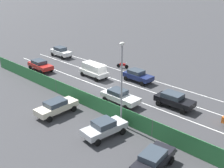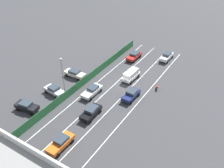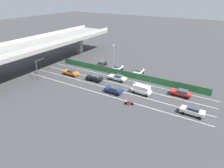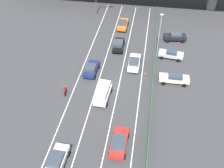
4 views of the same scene
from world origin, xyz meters
TOP-DOWN VIEW (x-y plane):
  - ground_plane at (0.00, 0.00)m, footprint 300.00×300.00m
  - lane_line_left_edge at (-5.02, 5.85)m, footprint 0.14×47.69m
  - lane_line_mid_left at (-1.67, 5.85)m, footprint 0.14×47.69m
  - lane_line_mid_right at (1.67, 5.85)m, footprint 0.14×47.69m
  - lane_line_right_edge at (5.02, 5.85)m, footprint 0.14×47.69m
  - green_fence at (6.72, 5.85)m, footprint 0.10×43.79m
  - car_sedan_red at (3.31, -10.21)m, footprint 2.14×4.54m
  - car_sedan_black at (0.13, 11.24)m, footprint 2.09×4.43m
  - car_van_white at (-0.24, -2.13)m, footprint 2.23×4.56m
  - car_hatchback_white at (-3.28, -13.85)m, footprint 2.02×4.39m
  - car_sedan_navy at (-3.24, 3.38)m, footprint 2.13×4.26m
  - car_sedan_white at (3.51, 6.25)m, footprint 2.07×4.69m
  - car_taxi_orange at (-0.13, 19.14)m, footprint 2.04×4.58m
  - motorcycle at (-6.14, -1.92)m, footprint 0.86×1.87m
  - parked_sedan_cream at (10.08, 3.22)m, footprint 4.67×2.00m
  - parked_wagon_silver at (9.63, 9.88)m, footprint 4.45×2.38m
  - parked_sedan_dark at (10.43, 15.92)m, footprint 4.40×2.38m
  - street_lamp at (7.11, 9.68)m, footprint 0.60×0.36m
  - traffic_cone at (5.55, 4.44)m, footprint 0.47×0.47m

SIDE VIEW (x-z plane):
  - ground_plane at x=0.00m, z-range 0.00..0.00m
  - lane_line_left_edge at x=-5.02m, z-range 0.00..0.01m
  - lane_line_mid_left at x=-1.67m, z-range 0.00..0.01m
  - lane_line_mid_right at x=1.67m, z-range 0.00..0.01m
  - lane_line_right_edge at x=5.02m, z-range 0.00..0.01m
  - traffic_cone at x=5.55m, z-range -0.02..0.56m
  - motorcycle at x=-6.14m, z-range -0.01..0.93m
  - green_fence at x=6.72m, z-range 0.00..1.71m
  - car_sedan_white at x=3.51m, z-range 0.09..1.67m
  - car_sedan_red at x=3.31m, z-range 0.10..1.65m
  - parked_wagon_silver at x=9.63m, z-range 0.08..1.69m
  - parked_sedan_cream at x=10.08m, z-range 0.10..1.69m
  - car_taxi_orange at x=-0.13m, z-range 0.09..1.70m
  - car_sedan_navy at x=-3.24m, z-range 0.09..1.70m
  - parked_sedan_dark at x=10.43m, z-range 0.10..1.70m
  - car_sedan_black at x=0.13m, z-range 0.10..1.72m
  - car_hatchback_white at x=-3.28m, z-range 0.08..1.82m
  - car_van_white at x=-0.24m, z-range 0.15..2.18m
  - street_lamp at x=7.11m, z-range 0.79..9.11m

